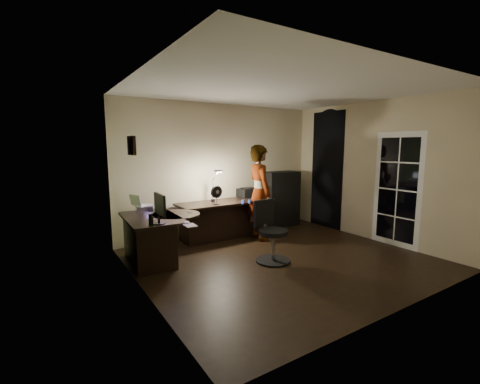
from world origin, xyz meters
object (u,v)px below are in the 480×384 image
desk_left (152,240)px  desk_right (226,219)px  office_chair (273,232)px  cabinet (281,199)px  person (260,193)px  monitor (159,213)px

desk_left → desk_right: desk_right is taller
desk_left → office_chair: 1.93m
office_chair → desk_right: bearing=82.0°
desk_left → cabinet: cabinet is taller
cabinet → office_chair: size_ratio=1.28×
person → desk_left: bearing=104.0°
office_chair → person: (0.57, 1.16, 0.44)m
desk_left → desk_right: 1.79m
cabinet → monitor: 3.55m
desk_left → monitor: (-0.04, -0.50, 0.52)m
cabinet → person: (-1.06, -0.63, 0.30)m
desk_left → monitor: bearing=-92.2°
desk_right → monitor: bearing=-148.5°
desk_right → monitor: size_ratio=4.17×
cabinet → person: 1.27m
cabinet → monitor: (-3.31, -1.28, 0.27)m
cabinet → office_chair: 2.42m
desk_left → person: bearing=6.6°
desk_right → cabinet: size_ratio=1.58×
desk_right → monitor: (-1.74, -1.09, 0.52)m
desk_right → office_chair: bearing=-92.8°
desk_left → cabinet: (3.26, 0.78, 0.26)m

